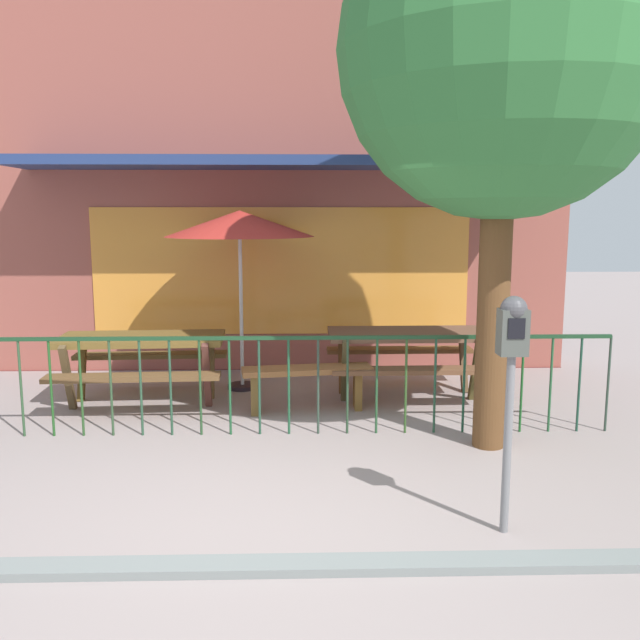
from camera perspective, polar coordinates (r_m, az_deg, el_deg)
The scene contains 10 objects.
ground at distance 4.70m, azimuth -4.93°, elevation -17.80°, with size 40.00×40.00×0.00m, color gray.
pub_storefront at distance 9.23m, azimuth -3.34°, elevation 12.63°, with size 7.75×1.50×5.42m.
patio_fence_front at distance 6.43m, azimuth -3.95°, elevation -4.07°, with size 6.53×0.04×0.97m.
picnic_table_left at distance 7.72m, azimuth -14.93°, elevation -2.52°, with size 1.86×1.44×0.79m.
picnic_table_right at distance 7.82m, azimuth 7.39°, elevation -2.13°, with size 1.81×1.37×0.79m.
patio_umbrella at distance 8.02m, azimuth -6.87°, elevation 8.04°, with size 1.77×1.77×2.15m.
patio_bench at distance 7.26m, azimuth -1.10°, elevation -5.02°, with size 1.43×0.51×0.48m.
parking_meter_near at distance 4.49m, azimuth 16.02°, elevation -2.63°, with size 0.18×0.17×1.60m.
street_tree at distance 6.26m, azimuth 15.38°, elevation 21.02°, with size 2.83×2.83×4.89m.
curb_edge at distance 4.31m, azimuth -5.29°, elevation -20.47°, with size 10.85×0.20×0.11m, color gray.
Camera 1 is at (0.27, -4.18, 2.12)m, focal length 37.57 mm.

